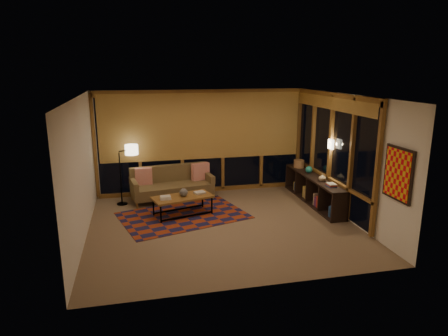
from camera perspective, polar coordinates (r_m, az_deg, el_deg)
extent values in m
cube|color=#785E4B|center=(8.53, -0.22, -8.16)|extent=(5.50, 5.00, 0.01)
cube|color=silver|center=(7.91, -0.23, 10.25)|extent=(5.50, 5.00, 0.01)
cube|color=white|center=(10.52, -3.16, 3.79)|extent=(5.50, 0.01, 2.70)
cube|color=white|center=(5.79, 5.11, -4.96)|extent=(5.50, 0.01, 2.70)
cube|color=white|center=(8.00, -19.83, -0.36)|extent=(0.01, 5.00, 2.70)
cube|color=white|center=(9.09, 16.96, 1.54)|extent=(0.01, 5.00, 2.70)
cube|color=maroon|center=(9.09, -5.84, -6.75)|extent=(3.07, 2.46, 0.01)
sphere|color=black|center=(8.97, -5.80, -3.47)|extent=(0.25, 0.25, 0.19)
cylinder|color=#966942|center=(10.70, 10.64, 0.60)|extent=(0.33, 0.33, 0.20)
sphere|color=#1E7D75|center=(10.19, 12.03, -0.22)|extent=(0.23, 0.23, 0.18)
imported|color=tan|center=(9.54, 13.89, -1.30)|extent=(0.20, 0.20, 0.18)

